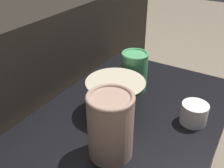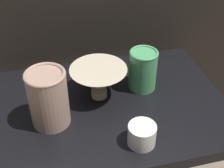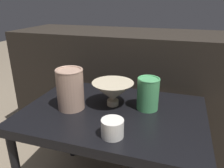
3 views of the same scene
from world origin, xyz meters
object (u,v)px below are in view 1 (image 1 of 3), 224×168
(bowl, at_px, (115,94))
(cup, at_px, (194,113))
(vase_textured_left, at_px, (110,125))
(vase_colorful_right, at_px, (134,71))

(bowl, relative_size, cup, 2.32)
(bowl, distance_m, vase_textured_left, 0.19)
(vase_textured_left, bearing_deg, cup, -32.09)
(vase_textured_left, distance_m, vase_colorful_right, 0.34)
(vase_colorful_right, relative_size, cup, 1.79)
(vase_textured_left, relative_size, vase_colorful_right, 1.26)
(bowl, distance_m, cup, 0.25)
(cup, bearing_deg, bowl, 107.33)
(vase_textured_left, height_order, vase_colorful_right, vase_textured_left)
(bowl, height_order, vase_textured_left, vase_textured_left)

